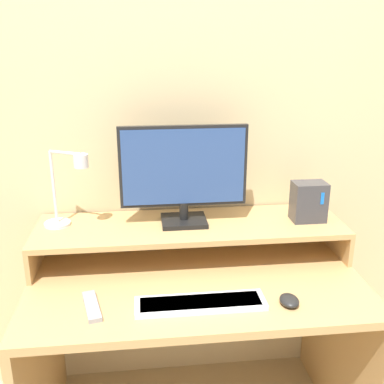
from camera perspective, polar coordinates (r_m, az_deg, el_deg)
wall_back at (r=1.91m, az=-0.92°, el=9.47°), size 6.00×0.05×2.50m
desk at (r=1.83m, az=0.46°, el=-16.22°), size 1.24×0.71×0.71m
monitor_shelf at (r=1.83m, az=-0.20°, el=-4.66°), size 1.24×0.35×0.14m
monitor at (r=1.76m, az=-1.08°, el=2.50°), size 0.50×0.15×0.40m
desk_lamp at (r=1.80m, az=-15.55°, el=0.42°), size 0.20×0.14×0.31m
router_dock at (r=1.89m, az=14.59°, el=-1.18°), size 0.13×0.09×0.16m
keyboard at (r=1.55m, az=1.09°, el=-13.94°), size 0.44×0.11×0.02m
mouse at (r=1.59m, az=12.25°, el=-13.31°), size 0.06×0.08×0.03m
remote_control at (r=1.57m, az=-12.61°, el=-13.97°), size 0.08×0.18×0.02m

